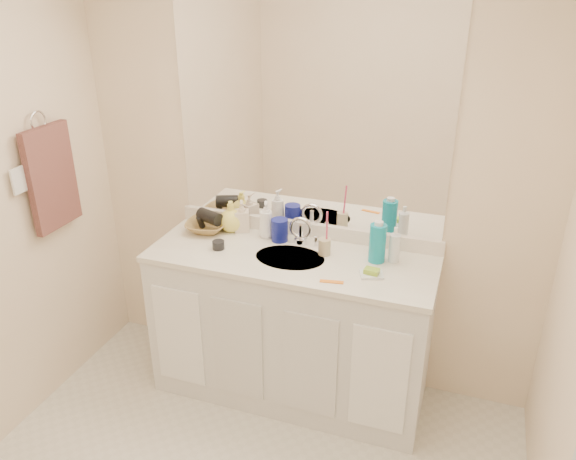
% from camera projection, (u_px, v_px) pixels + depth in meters
% --- Properties ---
extents(wall_back, '(2.60, 0.02, 2.40)m').
position_uv_depth(wall_back, '(308.00, 181.00, 3.05)').
color(wall_back, '#FDE6C6').
rests_on(wall_back, floor).
extents(vanity_cabinet, '(1.50, 0.55, 0.85)m').
position_uv_depth(vanity_cabinet, '(291.00, 328.00, 3.14)').
color(vanity_cabinet, silver).
rests_on(vanity_cabinet, floor).
extents(countertop, '(1.52, 0.57, 0.03)m').
position_uv_depth(countertop, '(291.00, 258.00, 2.95)').
color(countertop, white).
rests_on(countertop, vanity_cabinet).
extents(backsplash, '(1.52, 0.03, 0.08)m').
position_uv_depth(backsplash, '(306.00, 229.00, 3.15)').
color(backsplash, white).
rests_on(backsplash, countertop).
extents(sink_basin, '(0.37, 0.37, 0.02)m').
position_uv_depth(sink_basin, '(290.00, 259.00, 2.94)').
color(sink_basin, beige).
rests_on(sink_basin, countertop).
extents(faucet, '(0.02, 0.02, 0.11)m').
position_uv_depth(faucet, '(301.00, 234.00, 3.06)').
color(faucet, silver).
rests_on(faucet, countertop).
extents(mirror, '(1.48, 0.01, 1.20)m').
position_uv_depth(mirror, '(308.00, 116.00, 2.89)').
color(mirror, white).
rests_on(mirror, wall_back).
extents(blue_mug, '(0.10, 0.10, 0.13)m').
position_uv_depth(blue_mug, '(280.00, 230.00, 3.09)').
color(blue_mug, navy).
rests_on(blue_mug, countertop).
extents(tan_cup, '(0.07, 0.07, 0.09)m').
position_uv_depth(tan_cup, '(324.00, 247.00, 2.94)').
color(tan_cup, tan).
rests_on(tan_cup, countertop).
extents(toothbrush, '(0.02, 0.04, 0.20)m').
position_uv_depth(toothbrush, '(327.00, 229.00, 2.90)').
color(toothbrush, '#E03B67').
rests_on(toothbrush, tan_cup).
extents(mouthwash_bottle, '(0.09, 0.09, 0.20)m').
position_uv_depth(mouthwash_bottle, '(377.00, 243.00, 2.85)').
color(mouthwash_bottle, '#0E92AE').
rests_on(mouthwash_bottle, countertop).
extents(clear_pump_bottle, '(0.06, 0.06, 0.15)m').
position_uv_depth(clear_pump_bottle, '(394.00, 248.00, 2.86)').
color(clear_pump_bottle, white).
rests_on(clear_pump_bottle, countertop).
extents(soap_dish, '(0.13, 0.12, 0.01)m').
position_uv_depth(soap_dish, '(371.00, 274.00, 2.75)').
color(soap_dish, white).
rests_on(soap_dish, countertop).
extents(green_soap, '(0.08, 0.06, 0.03)m').
position_uv_depth(green_soap, '(372.00, 271.00, 2.74)').
color(green_soap, '#93C02E').
rests_on(green_soap, soap_dish).
extents(orange_comb, '(0.12, 0.04, 0.00)m').
position_uv_depth(orange_comb, '(332.00, 282.00, 2.69)').
color(orange_comb, orange).
rests_on(orange_comb, countertop).
extents(dark_jar, '(0.08, 0.08, 0.05)m').
position_uv_depth(dark_jar, '(218.00, 245.00, 3.01)').
color(dark_jar, black).
rests_on(dark_jar, countertop).
extents(soap_bottle_white, '(0.10, 0.10, 0.21)m').
position_uv_depth(soap_bottle_white, '(266.00, 220.00, 3.11)').
color(soap_bottle_white, white).
rests_on(soap_bottle_white, countertop).
extents(soap_bottle_cream, '(0.11, 0.11, 0.18)m').
position_uv_depth(soap_bottle_cream, '(242.00, 216.00, 3.20)').
color(soap_bottle_cream, beige).
rests_on(soap_bottle_cream, countertop).
extents(soap_bottle_yellow, '(0.16, 0.16, 0.18)m').
position_uv_depth(soap_bottle_yellow, '(231.00, 216.00, 3.20)').
color(soap_bottle_yellow, '#F8ED60').
rests_on(soap_bottle_yellow, countertop).
extents(wicker_basket, '(0.27, 0.27, 0.06)m').
position_uv_depth(wicker_basket, '(207.00, 226.00, 3.22)').
color(wicker_basket, olive).
rests_on(wicker_basket, countertop).
extents(hair_dryer, '(0.17, 0.12, 0.07)m').
position_uv_depth(hair_dryer, '(210.00, 217.00, 3.19)').
color(hair_dryer, black).
rests_on(hair_dryer, wicker_basket).
extents(towel_ring, '(0.01, 0.11, 0.11)m').
position_uv_depth(towel_ring, '(38.00, 121.00, 2.83)').
color(towel_ring, silver).
rests_on(towel_ring, wall_left).
extents(hand_towel, '(0.04, 0.32, 0.55)m').
position_uv_depth(hand_towel, '(52.00, 178.00, 2.95)').
color(hand_towel, '#492A27').
rests_on(hand_towel, towel_ring).
extents(switch_plate, '(0.01, 0.08, 0.13)m').
position_uv_depth(switch_plate, '(18.00, 180.00, 2.77)').
color(switch_plate, white).
rests_on(switch_plate, wall_left).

